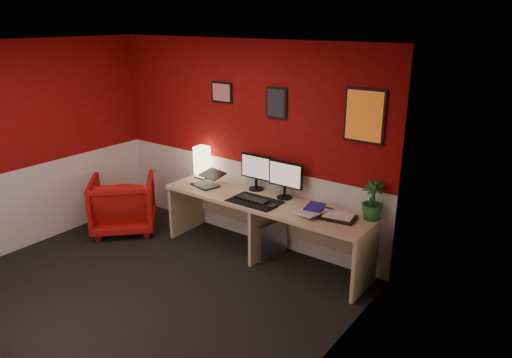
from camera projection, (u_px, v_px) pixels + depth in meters
The scene contains 26 objects.
ground at pixel (142, 293), 4.93m from camera, with size 4.00×3.50×0.01m, color black.
ceiling at pixel (119, 45), 4.12m from camera, with size 4.00×3.50×0.01m, color white.
wall_back at pixel (243, 143), 5.86m from camera, with size 4.00×0.01×2.50m, color maroon.
wall_left at pixel (21, 148), 5.64m from camera, with size 0.01×3.50×2.50m, color maroon.
wall_right at pixel (314, 234), 3.41m from camera, with size 0.01×3.50×2.50m, color maroon.
wainscot_back at pixel (243, 199), 6.10m from camera, with size 4.00×0.01×1.00m, color silver.
wainscot_left at pixel (31, 206), 5.88m from camera, with size 0.01×3.50×1.00m, color silver.
wainscot_right at pixel (310, 321), 3.66m from camera, with size 0.01×3.50×1.00m, color silver.
desk at pixel (264, 229), 5.57m from camera, with size 2.60×0.65×0.73m, color tan.
shoji_lamp at pixel (202, 163), 6.16m from camera, with size 0.16×0.16×0.40m, color #FFE5B2.
laptop at pixel (205, 177), 5.88m from camera, with size 0.33×0.23×0.22m, color black.
monitor_left at pixel (256, 167), 5.70m from camera, with size 0.45×0.06×0.58m, color black.
monitor_right at pixel (285, 174), 5.43m from camera, with size 0.45×0.06×0.58m, color black.
desk_mat at pixel (255, 201), 5.41m from camera, with size 0.60×0.38×0.01m, color black.
keyboard at pixel (251, 199), 5.45m from camera, with size 0.42×0.14×0.02m, color black.
mouse at pixel (272, 206), 5.22m from camera, with size 0.06×0.10×0.03m, color black.
book_bottom at pixel (309, 211), 5.12m from camera, with size 0.23×0.31×0.03m, color navy.
book_middle at pixel (304, 208), 5.12m from camera, with size 0.23×0.32×0.02m, color silver.
book_top at pixel (307, 205), 5.14m from camera, with size 0.19×0.25×0.02m, color navy.
zen_tray at pixel (339, 217), 4.95m from camera, with size 0.35×0.25×0.03m, color black.
potted_plant at pixel (373, 201), 4.88m from camera, with size 0.23×0.23×0.41m, color #19591E.
pc_tower at pixel (268, 238), 5.65m from camera, with size 0.20×0.45×0.45m, color #99999E.
armchair at pixel (123, 204), 6.31m from camera, with size 0.79×0.81×0.74m, color #B4110C.
art_left at pixel (222, 92), 5.83m from camera, with size 0.32×0.02×0.26m, color red.
art_center at pixel (277, 103), 5.39m from camera, with size 0.28×0.02×0.36m, color black.
art_right at pixel (365, 116), 4.80m from camera, with size 0.44×0.02×0.56m, color orange.
Camera 1 is at (3.48, -2.75, 2.73)m, focal length 33.21 mm.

